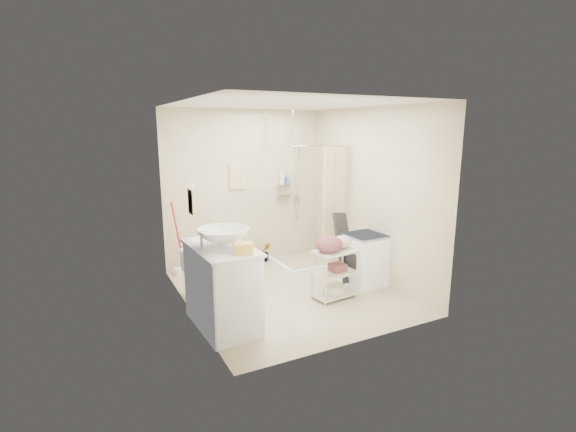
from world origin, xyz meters
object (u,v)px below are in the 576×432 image
Objects in this scene: vanity at (222,286)px; toilet at (208,271)px; washing_machine at (364,259)px; laundry_rack at (335,269)px.

toilet is at bearing 80.29° from vanity.
washing_machine is (2.30, 0.33, -0.10)m from vanity.
vanity is at bearing 177.21° from laundry_rack.
vanity is 2.33m from washing_machine.
washing_machine reaches higher than toilet.
toilet is 1.76m from laundry_rack.
vanity is at bearing -173.39° from washing_machine.
laundry_rack is (1.63, 0.11, -0.08)m from vanity.
laundry_rack reaches higher than toilet.
vanity reaches higher than laundry_rack.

